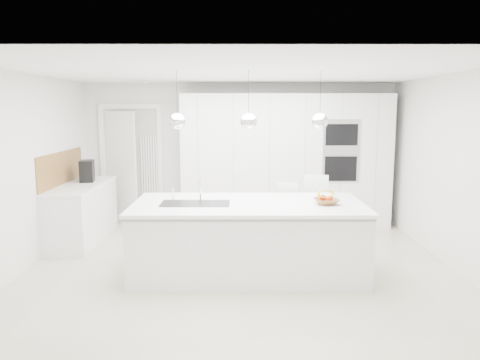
{
  "coord_description": "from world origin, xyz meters",
  "views": [
    {
      "loc": [
        -0.02,
        -5.91,
        2.05
      ],
      "look_at": [
        0.0,
        0.3,
        1.1
      ],
      "focal_mm": 35.0,
      "sensor_mm": 36.0,
      "label": 1
    }
  ],
  "objects_px": {
    "fruit_bowl": "(326,201)",
    "espresso_machine": "(87,171)",
    "bar_stool_right": "(317,216)",
    "bar_stool_left": "(288,220)",
    "island_base": "(248,241)"
  },
  "relations": [
    {
      "from": "fruit_bowl",
      "to": "espresso_machine",
      "type": "bearing_deg",
      "value": 152.6
    },
    {
      "from": "espresso_machine",
      "to": "bar_stool_right",
      "type": "distance_m",
      "value": 3.67
    },
    {
      "from": "fruit_bowl",
      "to": "bar_stool_right",
      "type": "bearing_deg",
      "value": 87.43
    },
    {
      "from": "fruit_bowl",
      "to": "espresso_machine",
      "type": "xyz_separation_m",
      "value": [
        -3.48,
        1.8,
        0.13
      ]
    },
    {
      "from": "fruit_bowl",
      "to": "bar_stool_left",
      "type": "bearing_deg",
      "value": 113.6
    },
    {
      "from": "fruit_bowl",
      "to": "bar_stool_right",
      "type": "height_order",
      "value": "bar_stool_right"
    },
    {
      "from": "bar_stool_right",
      "to": "espresso_machine",
      "type": "bearing_deg",
      "value": 173.24
    },
    {
      "from": "island_base",
      "to": "bar_stool_right",
      "type": "distance_m",
      "value": 1.29
    },
    {
      "from": "fruit_bowl",
      "to": "bar_stool_left",
      "type": "height_order",
      "value": "bar_stool_left"
    },
    {
      "from": "bar_stool_right",
      "to": "island_base",
      "type": "bearing_deg",
      "value": -132.07
    },
    {
      "from": "island_base",
      "to": "bar_stool_left",
      "type": "bearing_deg",
      "value": 54.08
    },
    {
      "from": "island_base",
      "to": "fruit_bowl",
      "type": "xyz_separation_m",
      "value": [
        0.95,
        -0.05,
        0.51
      ]
    },
    {
      "from": "island_base",
      "to": "bar_stool_left",
      "type": "height_order",
      "value": "bar_stool_left"
    },
    {
      "from": "fruit_bowl",
      "to": "bar_stool_left",
      "type": "distance_m",
      "value": 1.02
    },
    {
      "from": "island_base",
      "to": "bar_stool_right",
      "type": "bearing_deg",
      "value": 39.9
    }
  ]
}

